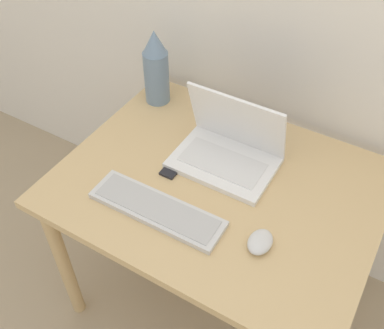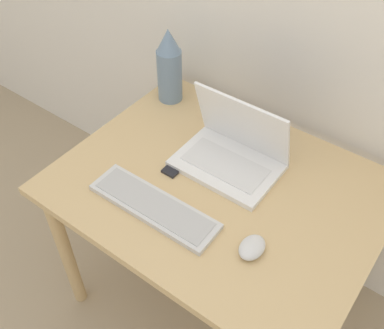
{
  "view_description": "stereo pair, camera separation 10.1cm",
  "coord_description": "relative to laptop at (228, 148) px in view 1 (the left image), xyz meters",
  "views": [
    {
      "loc": [
        0.43,
        -0.5,
        1.77
      ],
      "look_at": [
        -0.07,
        0.34,
        0.81
      ],
      "focal_mm": 42.0,
      "sensor_mm": 36.0,
      "label": 1
    },
    {
      "loc": [
        0.51,
        -0.44,
        1.77
      ],
      "look_at": [
        -0.07,
        0.34,
        0.81
      ],
      "focal_mm": 42.0,
      "sensor_mm": 36.0,
      "label": 2
    }
  ],
  "objects": [
    {
      "name": "mp3_player",
      "position": [
        -0.14,
        -0.15,
        -0.05
      ],
      "size": [
        0.05,
        0.06,
        0.01
      ],
      "color": "black",
      "rests_on": "desk"
    },
    {
      "name": "keyboard",
      "position": [
        -0.08,
        -0.31,
        -0.04
      ],
      "size": [
        0.43,
        0.13,
        0.02
      ],
      "color": "silver",
      "rests_on": "desk"
    },
    {
      "name": "laptop",
      "position": [
        0.0,
        0.0,
        0.0
      ],
      "size": [
        0.34,
        0.24,
        0.25
      ],
      "color": "white",
      "rests_on": "desk"
    },
    {
      "name": "vase",
      "position": [
        -0.39,
        0.16,
        0.09
      ],
      "size": [
        0.09,
        0.09,
        0.3
      ],
      "color": "slate",
      "rests_on": "desk"
    },
    {
      "name": "mouse",
      "position": [
        0.24,
        -0.27,
        -0.04
      ],
      "size": [
        0.07,
        0.09,
        0.03
      ],
      "color": "silver",
      "rests_on": "desk"
    },
    {
      "name": "desk",
      "position": [
        0.03,
        -0.11,
        -0.15
      ],
      "size": [
        1.02,
        0.8,
        0.71
      ],
      "color": "tan",
      "rests_on": "ground_plane"
    }
  ]
}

